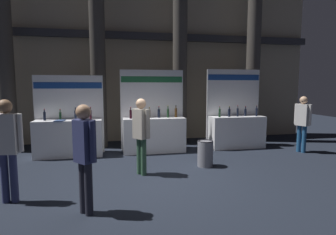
{
  "coord_description": "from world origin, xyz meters",
  "views": [
    {
      "loc": [
        -0.98,
        -5.73,
        1.99
      ],
      "look_at": [
        0.52,
        1.47,
        1.15
      ],
      "focal_mm": 29.66,
      "sensor_mm": 36.0,
      "label": 1
    }
  ],
  "objects_px": {
    "exhibitor_booth_0": "(69,135)",
    "trash_bin": "(205,153)",
    "exhibitor_booth_1": "(154,131)",
    "visitor_5": "(141,130)",
    "exhibitor_booth_2": "(236,128)",
    "visitor_1": "(85,151)",
    "visitor_3": "(7,142)",
    "visitor_4": "(303,119)"
  },
  "relations": [
    {
      "from": "exhibitor_booth_2",
      "to": "visitor_5",
      "type": "distance_m",
      "value": 3.97
    },
    {
      "from": "visitor_3",
      "to": "exhibitor_booth_1",
      "type": "bearing_deg",
      "value": 55.0
    },
    {
      "from": "exhibitor_booth_2",
      "to": "visitor_4",
      "type": "height_order",
      "value": "exhibitor_booth_2"
    },
    {
      "from": "exhibitor_booth_2",
      "to": "visitor_5",
      "type": "xyz_separation_m",
      "value": [
        -3.31,
        -2.17,
        0.39
      ]
    },
    {
      "from": "exhibitor_booth_1",
      "to": "visitor_5",
      "type": "relative_size",
      "value": 1.44
    },
    {
      "from": "exhibitor_booth_1",
      "to": "visitor_1",
      "type": "xyz_separation_m",
      "value": [
        -1.67,
        -3.88,
        0.37
      ]
    },
    {
      "from": "visitor_1",
      "to": "visitor_4",
      "type": "bearing_deg",
      "value": 76.13
    },
    {
      "from": "trash_bin",
      "to": "visitor_3",
      "type": "distance_m",
      "value": 4.27
    },
    {
      "from": "exhibitor_booth_1",
      "to": "visitor_5",
      "type": "bearing_deg",
      "value": -106.0
    },
    {
      "from": "trash_bin",
      "to": "visitor_1",
      "type": "relative_size",
      "value": 0.38
    },
    {
      "from": "exhibitor_booth_0",
      "to": "visitor_4",
      "type": "height_order",
      "value": "exhibitor_booth_0"
    },
    {
      "from": "visitor_3",
      "to": "visitor_5",
      "type": "xyz_separation_m",
      "value": [
        2.37,
        1.04,
        -0.04
      ]
    },
    {
      "from": "exhibitor_booth_0",
      "to": "exhibitor_booth_1",
      "type": "xyz_separation_m",
      "value": [
        2.44,
        0.04,
        0.02
      ]
    },
    {
      "from": "exhibitor_booth_2",
      "to": "visitor_1",
      "type": "relative_size",
      "value": 1.47
    },
    {
      "from": "exhibitor_booth_2",
      "to": "visitor_4",
      "type": "distance_m",
      "value": 1.96
    },
    {
      "from": "exhibitor_booth_1",
      "to": "trash_bin",
      "type": "bearing_deg",
      "value": -60.81
    },
    {
      "from": "exhibitor_booth_1",
      "to": "visitor_4",
      "type": "relative_size",
      "value": 1.47
    },
    {
      "from": "exhibitor_booth_1",
      "to": "visitor_3",
      "type": "bearing_deg",
      "value": -133.23
    },
    {
      "from": "visitor_3",
      "to": "visitor_5",
      "type": "height_order",
      "value": "visitor_3"
    },
    {
      "from": "visitor_1",
      "to": "visitor_4",
      "type": "relative_size",
      "value": 1.02
    },
    {
      "from": "exhibitor_booth_0",
      "to": "visitor_3",
      "type": "relative_size",
      "value": 1.3
    },
    {
      "from": "exhibitor_booth_0",
      "to": "exhibitor_booth_2",
      "type": "bearing_deg",
      "value": 0.88
    },
    {
      "from": "visitor_4",
      "to": "visitor_5",
      "type": "xyz_separation_m",
      "value": [
        -4.94,
        -1.14,
        0.01
      ]
    },
    {
      "from": "exhibitor_booth_2",
      "to": "trash_bin",
      "type": "xyz_separation_m",
      "value": [
        -1.69,
        -1.84,
        -0.3
      ]
    },
    {
      "from": "visitor_1",
      "to": "visitor_5",
      "type": "relative_size",
      "value": 1.0
    },
    {
      "from": "exhibitor_booth_2",
      "to": "visitor_4",
      "type": "bearing_deg",
      "value": -32.01
    },
    {
      "from": "exhibitor_booth_0",
      "to": "trash_bin",
      "type": "height_order",
      "value": "exhibitor_booth_0"
    },
    {
      "from": "visitor_1",
      "to": "visitor_5",
      "type": "distance_m",
      "value": 2.05
    },
    {
      "from": "trash_bin",
      "to": "visitor_3",
      "type": "height_order",
      "value": "visitor_3"
    },
    {
      "from": "exhibitor_booth_0",
      "to": "visitor_3",
      "type": "height_order",
      "value": "exhibitor_booth_0"
    },
    {
      "from": "visitor_3",
      "to": "visitor_4",
      "type": "xyz_separation_m",
      "value": [
        7.31,
        2.19,
        -0.05
      ]
    },
    {
      "from": "exhibitor_booth_2",
      "to": "visitor_1",
      "type": "height_order",
      "value": "exhibitor_booth_2"
    },
    {
      "from": "exhibitor_booth_2",
      "to": "trash_bin",
      "type": "bearing_deg",
      "value": -132.59
    },
    {
      "from": "exhibitor_booth_0",
      "to": "visitor_5",
      "type": "relative_size",
      "value": 1.34
    },
    {
      "from": "exhibitor_booth_2",
      "to": "visitor_1",
      "type": "distance_m",
      "value": 5.88
    },
    {
      "from": "visitor_3",
      "to": "trash_bin",
      "type": "bearing_deg",
      "value": 27.15
    },
    {
      "from": "visitor_1",
      "to": "visitor_4",
      "type": "xyz_separation_m",
      "value": [
        6.0,
        2.9,
        -0.0
      ]
    },
    {
      "from": "exhibitor_booth_2",
      "to": "trash_bin",
      "type": "height_order",
      "value": "exhibitor_booth_2"
    },
    {
      "from": "exhibitor_booth_1",
      "to": "trash_bin",
      "type": "height_order",
      "value": "exhibitor_booth_1"
    },
    {
      "from": "exhibitor_booth_1",
      "to": "exhibitor_booth_2",
      "type": "relative_size",
      "value": 0.98
    },
    {
      "from": "visitor_1",
      "to": "visitor_5",
      "type": "bearing_deg",
      "value": 109.27
    },
    {
      "from": "visitor_4",
      "to": "visitor_3",
      "type": "bearing_deg",
      "value": 84.14
    }
  ]
}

